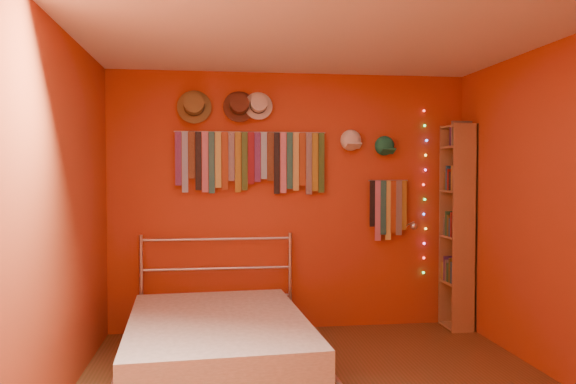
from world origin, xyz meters
name	(u,v)px	position (x,y,z in m)	size (l,w,h in m)	color
back_wall	(291,201)	(0.00, 1.75, 1.25)	(3.50, 0.02, 2.50)	#AF3A1C
right_wall	(568,212)	(1.75, 0.00, 1.25)	(0.02, 3.50, 2.50)	#AF3A1C
left_wall	(54,218)	(-1.75, 0.00, 1.25)	(0.02, 3.50, 2.50)	#AF3A1C
ceiling	(327,27)	(0.00, 0.00, 2.50)	(3.50, 3.50, 0.02)	white
tie_rack	(252,159)	(-0.39, 1.69, 1.66)	(1.45, 0.03, 0.60)	silver
small_tie_rack	(388,206)	(0.97, 1.69, 1.20)	(0.40, 0.03, 0.60)	silver
fedora_olive	(194,105)	(-0.93, 1.65, 2.16)	(0.32, 0.18, 0.32)	brown
fedora_brown	(239,105)	(-0.51, 1.65, 2.17)	(0.30, 0.16, 0.30)	#4F291C
fedora_white	(259,105)	(-0.32, 1.66, 2.18)	(0.27, 0.15, 0.27)	silver
cap_white	(351,140)	(0.59, 1.70, 1.85)	(0.19, 0.24, 0.19)	white
cap_green	(385,146)	(0.93, 1.70, 1.80)	(0.19, 0.23, 0.19)	#1C805D
fairy_lights	(425,192)	(1.35, 1.71, 1.34)	(0.05, 0.02, 1.65)	#FF3333
reading_lamp	(413,226)	(1.16, 1.52, 1.01)	(0.07, 0.29, 0.09)	silver
bookshelf	(461,225)	(1.66, 1.53, 1.02)	(0.25, 0.34, 2.00)	#9B6E46
bed	(218,342)	(-0.72, 0.65, 0.22)	(1.55, 2.01, 0.95)	silver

